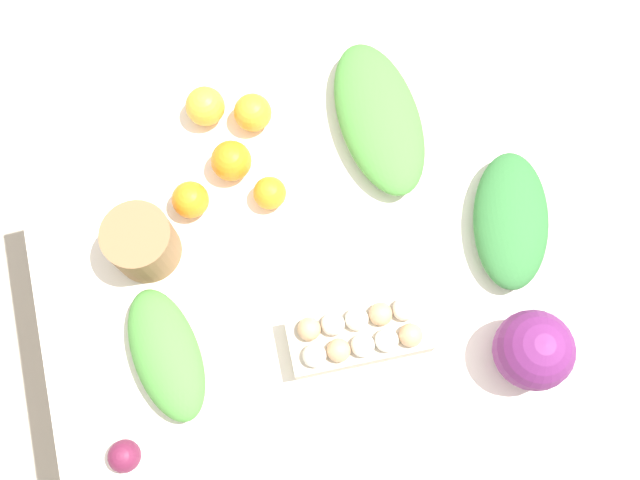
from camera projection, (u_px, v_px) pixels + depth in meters
ground_plane at (320, 309)px, 2.10m from camera, size 8.00×8.00×0.00m
dining_table at (320, 256)px, 1.52m from camera, size 1.14×0.86×0.70m
cabbage_purple at (534, 350)px, 1.29m from camera, size 0.15×0.15×0.15m
egg_carton at (359, 335)px, 1.33m from camera, size 0.27×0.12×0.09m
paper_bag at (142, 243)px, 1.36m from camera, size 0.13×0.13×0.12m
greens_bunch_chard at (379, 118)px, 1.46m from camera, size 0.17×0.35×0.08m
greens_bunch_beet_tops at (511, 220)px, 1.40m from camera, size 0.23×0.32×0.07m
greens_bunch_scallion at (166, 354)px, 1.33m from camera, size 0.16×0.28×0.08m
beet_root at (124, 456)px, 1.28m from camera, size 0.06×0.06×0.06m
orange_0 at (205, 106)px, 1.47m from camera, size 0.08×0.08×0.08m
orange_1 at (231, 161)px, 1.43m from camera, size 0.08×0.08×0.08m
orange_2 at (270, 193)px, 1.42m from camera, size 0.07×0.07×0.07m
orange_3 at (253, 113)px, 1.47m from camera, size 0.08×0.08×0.08m
orange_4 at (190, 200)px, 1.41m from camera, size 0.07×0.07×0.07m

